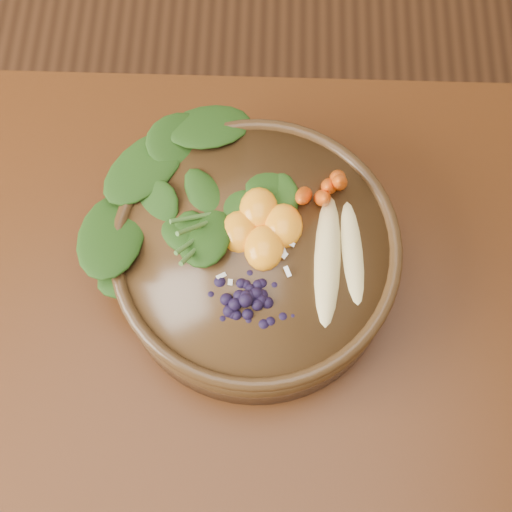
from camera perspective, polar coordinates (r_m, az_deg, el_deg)
ground at (r=1.54m, az=-5.34°, el=-17.19°), size 4.00×4.00×0.00m
dining_table at (r=0.89m, az=-9.11°, el=-13.89°), size 1.60×0.90×0.75m
stoneware_bowl at (r=0.79m, az=-0.00°, el=-0.27°), size 0.35×0.35×0.08m
kale_heap at (r=0.76m, az=-2.68°, el=6.54°), size 0.23×0.21×0.05m
carrot_cluster at (r=0.75m, az=5.39°, el=7.20°), size 0.07×0.07×0.09m
banana_halves at (r=0.74m, az=6.85°, el=0.45°), size 0.07×0.17×0.03m
mandarin_cluster at (r=0.75m, az=0.43°, el=2.70°), size 0.10×0.11×0.03m
blueberry_pile at (r=0.71m, az=-0.69°, el=-3.19°), size 0.16×0.13×0.04m
coconut_flakes at (r=0.74m, az=-0.14°, el=-0.52°), size 0.11×0.09×0.01m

